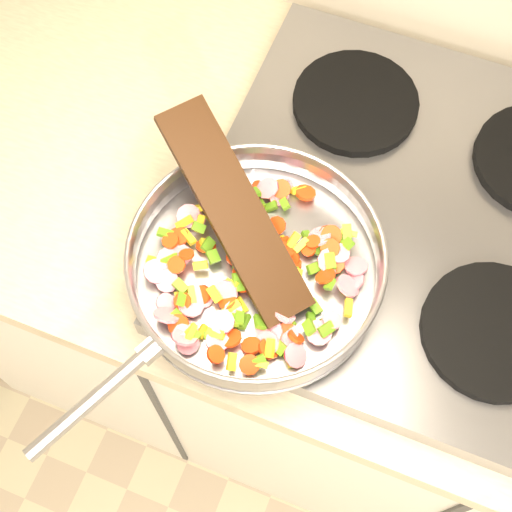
% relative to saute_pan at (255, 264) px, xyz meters
% --- Properties ---
extents(cooktop, '(0.60, 0.60, 0.04)m').
position_rel_saute_pan_xyz_m(cooktop, '(0.18, 0.18, -0.07)').
color(cooktop, '#939399').
rests_on(cooktop, counter_top).
extents(grate_fl, '(0.19, 0.19, 0.02)m').
position_rel_saute_pan_xyz_m(grate_fl, '(0.04, 0.04, -0.04)').
color(grate_fl, black).
rests_on(grate_fl, cooktop).
extents(grate_fr, '(0.19, 0.19, 0.02)m').
position_rel_saute_pan_xyz_m(grate_fr, '(0.32, 0.04, -0.04)').
color(grate_fr, black).
rests_on(grate_fr, cooktop).
extents(grate_bl, '(0.19, 0.19, 0.02)m').
position_rel_saute_pan_xyz_m(grate_bl, '(0.04, 0.32, -0.04)').
color(grate_bl, black).
rests_on(grate_bl, cooktop).
extents(saute_pan, '(0.37, 0.51, 0.06)m').
position_rel_saute_pan_xyz_m(saute_pan, '(0.00, 0.00, 0.00)').
color(saute_pan, '#9E9EA5').
rests_on(saute_pan, grate_fl).
extents(vegetable_heap, '(0.28, 0.30, 0.05)m').
position_rel_saute_pan_xyz_m(vegetable_heap, '(0.00, -0.01, -0.01)').
color(vegetable_heap, '#CD1441').
rests_on(vegetable_heap, saute_pan).
extents(wooden_spatula, '(0.27, 0.24, 0.11)m').
position_rel_saute_pan_xyz_m(wooden_spatula, '(-0.05, 0.04, 0.04)').
color(wooden_spatula, black).
rests_on(wooden_spatula, saute_pan).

